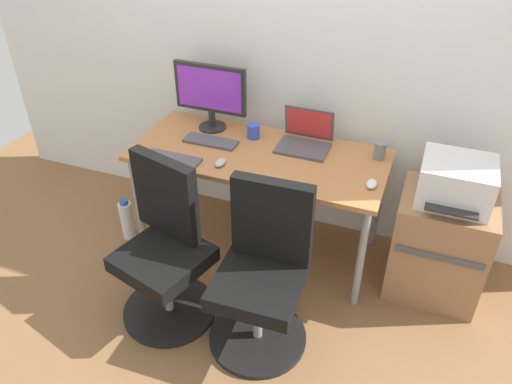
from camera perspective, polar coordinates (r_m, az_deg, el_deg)
ground_plane at (r=3.49m, az=0.29°, el=-5.96°), size 5.28×5.28×0.00m
back_wall at (r=3.19m, az=3.14°, el=16.93°), size 4.40×0.04×2.60m
desk at (r=3.10m, az=0.33°, el=3.33°), size 1.54×0.68×0.73m
office_chair_left at (r=2.85m, az=-10.18°, el=-6.48°), size 0.54×0.54×0.94m
office_chair_right at (r=2.66m, az=0.74°, el=-9.44°), size 0.54×0.54×0.94m
side_cabinet at (r=3.16m, az=19.94°, el=-5.68°), size 0.52×0.46×0.66m
printer at (r=2.91m, az=21.65°, el=1.08°), size 0.38×0.40×0.24m
water_bottle_on_floor at (r=3.58m, az=-14.37°, el=-3.03°), size 0.09×0.09×0.31m
desktop_monitor at (r=3.25m, az=-5.17°, el=11.14°), size 0.48×0.18×0.43m
open_laptop at (r=3.13m, az=5.58°, el=6.10°), size 0.31×0.26×0.23m
keyboard_by_monitor at (r=3.03m, az=-9.42°, el=3.71°), size 0.34×0.12×0.02m
keyboard_by_laptop at (r=3.18m, az=-5.15°, el=5.72°), size 0.34×0.12×0.02m
mouse_by_monitor at (r=2.94m, az=-4.05°, el=3.35°), size 0.06×0.10×0.03m
mouse_by_laptop at (r=2.82m, az=12.93°, el=0.91°), size 0.06×0.10×0.03m
coffee_mug at (r=3.21m, az=-0.30°, el=6.89°), size 0.08×0.08×0.09m
pen_cup at (r=3.07m, az=13.81°, el=4.57°), size 0.07×0.07×0.10m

